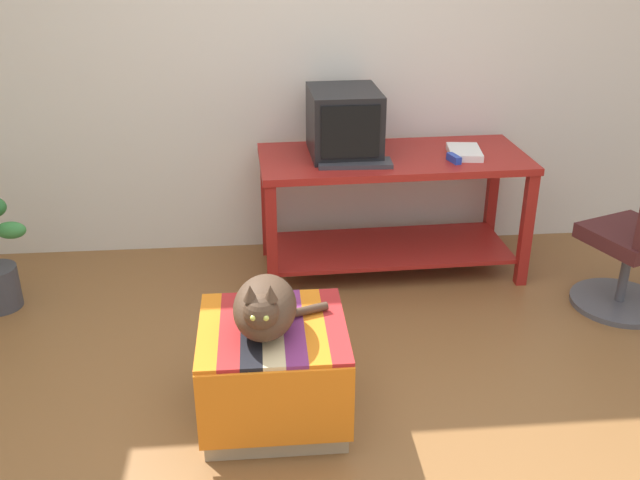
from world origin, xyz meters
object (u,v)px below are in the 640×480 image
(desk, at_px, (392,192))
(tv_monitor, at_px, (344,123))
(office_chair, at_px, (640,245))
(stapler, at_px, (454,158))
(book, at_px, (464,152))
(ottoman_with_blanket, at_px, (274,372))
(keyboard, at_px, (355,163))
(cat, at_px, (265,307))

(desk, relative_size, tv_monitor, 3.21)
(desk, bearing_deg, tv_monitor, 166.84)
(office_chair, xyz_separation_m, stapler, (-0.89, 0.46, 0.35))
(book, distance_m, ottoman_with_blanket, 1.79)
(desk, xyz_separation_m, office_chair, (1.20, -0.61, -0.10))
(desk, xyz_separation_m, tv_monitor, (-0.28, 0.06, 0.40))
(ottoman_with_blanket, bearing_deg, keyboard, 67.52)
(tv_monitor, distance_m, office_chair, 1.70)
(keyboard, distance_m, office_chair, 1.55)
(office_chair, bearing_deg, cat, 0.63)
(office_chair, relative_size, stapler, 8.09)
(desk, distance_m, book, 0.47)
(keyboard, distance_m, book, 0.65)
(keyboard, distance_m, stapler, 0.55)
(cat, bearing_deg, keyboard, 73.35)
(keyboard, xyz_separation_m, ottoman_with_blanket, (-0.49, -1.18, -0.50))
(cat, bearing_deg, desk, 67.44)
(tv_monitor, xyz_separation_m, ottoman_with_blanket, (-0.45, -1.39, -0.67))
(desk, distance_m, tv_monitor, 0.49)
(desk, distance_m, ottoman_with_blanket, 1.54)
(tv_monitor, distance_m, ottoman_with_blanket, 1.61)
(desk, xyz_separation_m, ottoman_with_blanket, (-0.73, -1.33, -0.26))
(desk, distance_m, office_chair, 1.35)
(desk, bearing_deg, keyboard, -149.09)
(keyboard, height_order, office_chair, office_chair)
(office_chair, bearing_deg, desk, -47.76)
(cat, height_order, stapler, stapler)
(stapler, bearing_deg, book, 36.05)
(cat, bearing_deg, book, 55.52)
(keyboard, bearing_deg, cat, -110.48)
(keyboard, relative_size, stapler, 3.64)
(desk, height_order, tv_monitor, tv_monitor)
(book, height_order, office_chair, office_chair)
(ottoman_with_blanket, height_order, cat, cat)
(tv_monitor, bearing_deg, ottoman_with_blanket, -109.81)
(ottoman_with_blanket, bearing_deg, office_chair, 20.58)
(ottoman_with_blanket, bearing_deg, book, 49.05)
(desk, xyz_separation_m, keyboard, (-0.24, -0.15, 0.24))
(cat, relative_size, office_chair, 0.47)
(tv_monitor, bearing_deg, cat, -110.22)
(tv_monitor, distance_m, book, 0.70)
(book, relative_size, office_chair, 0.29)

